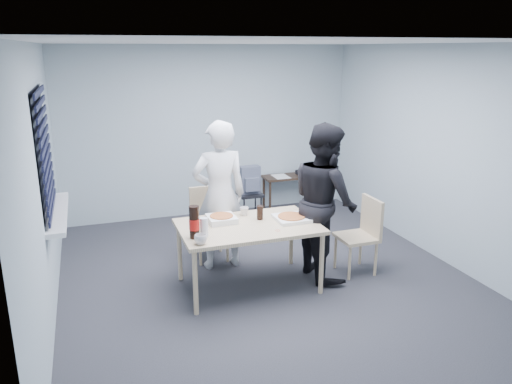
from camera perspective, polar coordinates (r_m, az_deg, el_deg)
name	(u,v)px	position (r m, az deg, el deg)	size (l,w,h in m)	color
room	(48,161)	(5.47, -22.68, 3.25)	(5.00, 5.00, 5.00)	#2A292E
dining_table	(248,230)	(5.37, -0.88, -4.36)	(1.48, 0.94, 0.72)	beige
chair_far	(208,217)	(6.25, -5.47, -2.91)	(0.42, 0.42, 0.89)	beige
chair_right	(363,230)	(5.93, 12.15, -4.27)	(0.42, 0.42, 0.89)	beige
person_white	(220,196)	(5.84, -4.19, -0.41)	(0.65, 0.42, 1.77)	silver
person_black	(325,201)	(5.67, 7.84, -1.03)	(0.86, 0.47, 1.77)	black
side_table	(289,180)	(8.12, 3.76, 1.34)	(0.83, 0.37, 0.56)	#38271C
stool	(250,200)	(7.42, -0.71, -0.94)	(0.34, 0.34, 0.48)	black
backpack	(250,180)	(7.32, -0.68, 1.35)	(0.29, 0.21, 0.41)	slate
pizza_box_a	(222,219)	(5.45, -3.96, -3.05)	(0.30, 0.30, 0.07)	white
pizza_box_b	(291,218)	(5.50, 4.07, -2.98)	(0.35, 0.35, 0.05)	white
mug_a	(201,239)	(4.85, -6.35, -5.40)	(0.12, 0.12, 0.10)	silver
mug_b	(244,211)	(5.64, -1.35, -2.20)	(0.10, 0.10, 0.09)	silver
cola_glass	(260,213)	(5.49, 0.46, -2.38)	(0.07, 0.07, 0.15)	black
soda_bottle	(194,223)	(4.97, -7.07, -3.51)	(0.10, 0.10, 0.33)	black
plastic_cups	(204,227)	(5.03, -5.95, -4.02)	(0.08, 0.08, 0.19)	silver
rubber_band	(278,230)	(5.19, 2.52, -4.41)	(0.05, 0.05, 0.00)	red
papers	(281,176)	(8.02, 2.85, 1.79)	(0.23, 0.32, 0.01)	white
black_box	(300,172)	(8.21, 5.10, 2.28)	(0.14, 0.10, 0.06)	black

